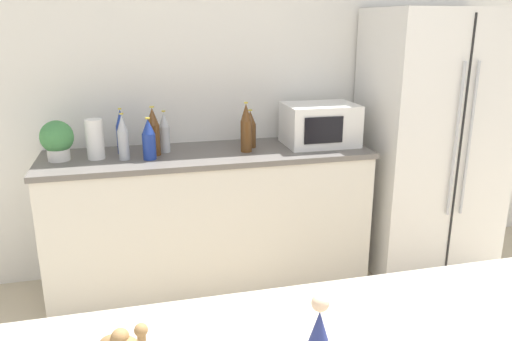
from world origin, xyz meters
TOP-DOWN VIEW (x-y plane):
  - wall_back at (0.00, 2.73)m, footprint 8.00×0.06m
  - back_counter at (-0.27, 2.40)m, footprint 2.12×0.63m
  - refrigerator at (1.33, 2.35)m, footprint 0.91×0.70m
  - potted_plant at (-1.19, 2.42)m, footprint 0.20×0.20m
  - paper_towel_roll at (-0.97, 2.40)m, footprint 0.11×0.11m
  - microwave at (0.51, 2.42)m, footprint 0.48×0.37m
  - back_bottle_0 at (-0.65, 2.31)m, footprint 0.08×0.08m
  - back_bottle_1 at (0.03, 2.46)m, footprint 0.08×0.08m
  - back_bottle_2 at (-0.81, 2.50)m, footprint 0.06×0.06m
  - back_bottle_3 at (-0.61, 2.40)m, footprint 0.08×0.08m
  - back_bottle_4 at (-0.80, 2.34)m, footprint 0.07×0.07m
  - back_bottle_5 at (-0.03, 2.35)m, footprint 0.07×0.07m
  - back_bottle_6 at (-0.54, 2.47)m, footprint 0.07×0.07m
  - wise_man_figurine_blue at (-0.31, 0.30)m, footprint 0.07×0.07m

SIDE VIEW (x-z plane):
  - back_counter at x=-0.27m, z-range 0.00..0.94m
  - refrigerator at x=1.33m, z-range 0.00..1.84m
  - wise_man_figurine_blue at x=-0.31m, z-range 0.92..1.09m
  - back_bottle_1 at x=0.03m, z-range 0.93..1.18m
  - paper_towel_roll at x=-0.97m, z-range 0.93..1.18m
  - back_bottle_0 at x=-0.65m, z-range 0.93..1.19m
  - back_bottle_6 at x=-0.54m, z-range 0.93..1.20m
  - potted_plant at x=-1.19m, z-range 0.94..1.19m
  - back_bottle_4 at x=-0.80m, z-range 0.93..1.22m
  - back_bottle_2 at x=-0.81m, z-range 0.93..1.22m
  - microwave at x=0.51m, z-range 0.93..1.21m
  - back_bottle_3 at x=-0.61m, z-range 0.93..1.24m
  - back_bottle_5 at x=-0.03m, z-range 0.93..1.25m
  - wall_back at x=0.00m, z-range 0.00..2.55m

